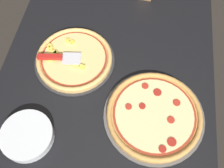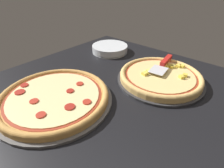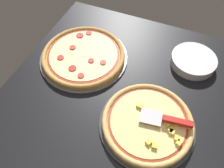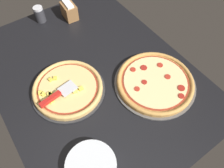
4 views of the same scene
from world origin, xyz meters
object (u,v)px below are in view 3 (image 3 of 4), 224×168
at_px(pizza_back, 84,55).
at_px(plate_stack, 193,61).
at_px(serving_spatula, 172,120).
at_px(pizza_front, 148,122).

height_order(pizza_back, plate_stack, plate_stack).
relative_size(serving_spatula, plate_stack, 0.95).
bearing_deg(pizza_back, serving_spatula, -112.52).
xyz_separation_m(pizza_back, plate_stack, (0.17, -0.50, -0.00)).
xyz_separation_m(pizza_front, plate_stack, (0.39, -0.10, -0.00)).
height_order(pizza_front, pizza_back, pizza_front).
height_order(pizza_back, serving_spatula, serving_spatula).
relative_size(pizza_front, serving_spatula, 1.76).
bearing_deg(pizza_front, serving_spatula, -71.99).
bearing_deg(serving_spatula, pizza_front, 108.01).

